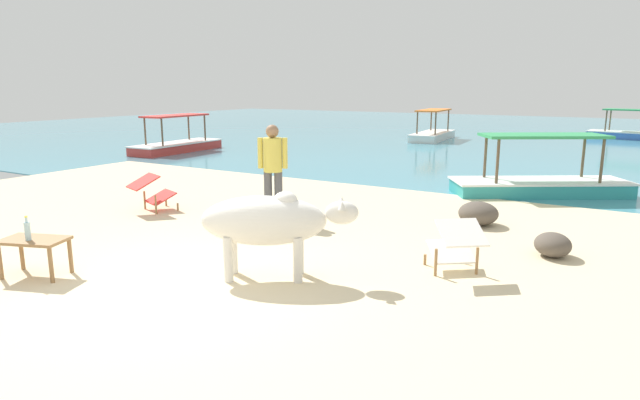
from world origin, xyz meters
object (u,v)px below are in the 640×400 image
(boat_white, at_px, (433,133))
(deck_chair_near, at_px, (456,243))
(person_standing, at_px, (273,164))
(bottle, at_px, (27,231))
(boat_teal, at_px, (540,182))
(cow, at_px, (268,221))
(low_bench_table, at_px, (34,245))
(boat_red, at_px, (177,144))
(deck_chair_far, at_px, (152,191))
(boat_blue, at_px, (634,133))

(boat_white, bearing_deg, deck_chair_near, 15.95)
(person_standing, bearing_deg, bottle, -39.05)
(boat_white, xyz_separation_m, boat_teal, (6.01, -10.39, 0.00))
(deck_chair_near, relative_size, boat_white, 0.25)
(cow, bearing_deg, low_bench_table, 179.92)
(deck_chair_near, xyz_separation_m, boat_red, (-12.30, 7.51, -0.13))
(cow, distance_m, deck_chair_near, 2.29)
(deck_chair_near, distance_m, boat_red, 14.41)
(deck_chair_far, xyz_separation_m, person_standing, (2.22, 0.70, 0.56))
(boat_white, relative_size, boat_red, 1.01)
(low_bench_table, distance_m, deck_chair_near, 5.09)
(low_bench_table, xyz_separation_m, boat_red, (-7.97, 10.18, -0.14))
(boat_red, bearing_deg, boat_white, 141.43)
(cow, bearing_deg, deck_chair_near, 4.50)
(deck_chair_near, relative_size, person_standing, 0.57)
(boat_teal, bearing_deg, bottle, 30.97)
(bottle, distance_m, boat_teal, 9.66)
(deck_chair_far, distance_m, boat_blue, 21.68)
(person_standing, relative_size, boat_white, 0.43)
(boat_blue, bearing_deg, deck_chair_far, 79.53)
(deck_chair_near, height_order, boat_teal, boat_teal)
(boat_red, bearing_deg, boat_blue, 131.45)
(boat_white, bearing_deg, bottle, 0.76)
(boat_blue, xyz_separation_m, boat_teal, (-1.44, -15.03, 0.00))
(boat_white, bearing_deg, cow, 8.94)
(low_bench_table, xyz_separation_m, bottle, (0.01, -0.07, 0.20))
(person_standing, height_order, boat_red, person_standing)
(deck_chair_far, distance_m, person_standing, 2.40)
(boat_blue, bearing_deg, boat_white, 41.01)
(bottle, relative_size, boat_blue, 0.08)
(low_bench_table, relative_size, bottle, 2.92)
(low_bench_table, height_order, deck_chair_near, deck_chair_near)
(deck_chair_far, relative_size, boat_white, 0.24)
(deck_chair_far, height_order, person_standing, person_standing)
(bottle, relative_size, boat_red, 0.08)
(cow, relative_size, person_standing, 1.12)
(boat_blue, bearing_deg, boat_teal, 93.63)
(boat_white, bearing_deg, low_bench_table, 0.74)
(person_standing, distance_m, boat_white, 15.30)
(boat_red, bearing_deg, deck_chair_far, 40.07)
(cow, relative_size, bottle, 6.11)
(bottle, bearing_deg, boat_red, 127.92)
(low_bench_table, bearing_deg, bottle, -99.03)
(deck_chair_near, distance_m, deck_chair_far, 5.81)
(low_bench_table, bearing_deg, deck_chair_far, 94.65)
(boat_blue, bearing_deg, cow, 90.53)
(low_bench_table, relative_size, boat_teal, 0.23)
(deck_chair_near, height_order, boat_red, boat_red)
(boat_teal, bearing_deg, deck_chair_near, 57.43)
(low_bench_table, height_order, person_standing, person_standing)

